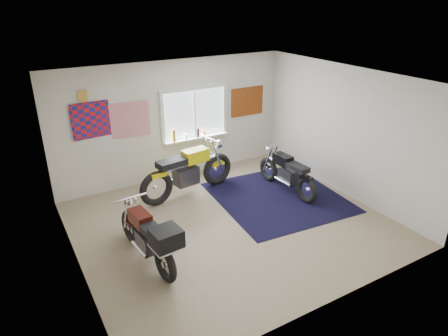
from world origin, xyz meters
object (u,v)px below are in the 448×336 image
black_chrome_bike (287,174)px  maroon_tourer (150,238)px  yellow_triumph (188,172)px  navy_rug (278,197)px

black_chrome_bike → maroon_tourer: maroon_tourer is taller
yellow_triumph → black_chrome_bike: size_ratio=1.26×
yellow_triumph → maroon_tourer: (-1.56, -1.91, -0.02)m
navy_rug → maroon_tourer: maroon_tourer is taller
yellow_triumph → black_chrome_bike: yellow_triumph is taller
navy_rug → maroon_tourer: 3.27m
yellow_triumph → maroon_tourer: bearing=-137.7°
yellow_triumph → black_chrome_bike: (1.92, -0.95, -0.10)m
navy_rug → black_chrome_bike: (0.35, 0.17, 0.40)m
yellow_triumph → black_chrome_bike: bearing=-34.6°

